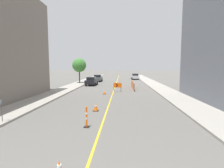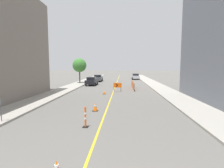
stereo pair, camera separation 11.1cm
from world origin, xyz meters
name	(u,v)px [view 2 (the right image)]	position (x,y,z in m)	size (l,w,h in m)	color
lane_stripe	(116,84)	(0.00, 34.67, 0.00)	(0.12, 69.34, 0.01)	gold
sidewalk_left	(80,83)	(-7.50, 34.67, 0.08)	(3.08, 69.34, 0.15)	#9E998E
sidewalk_right	(153,84)	(7.50, 34.67, 0.08)	(3.08, 69.34, 0.15)	#9E998E
traffic_cone_nearest	(57,168)	(-0.83, 4.22, 0.27)	(0.34, 0.34, 0.54)	black
traffic_cone_second	(95,107)	(-0.88, 12.67, 0.34)	(0.44, 0.44, 0.68)	black
traffic_cone_third	(104,92)	(-1.06, 21.28, 0.24)	(0.42, 0.42, 0.48)	black
delineator_post_front	(85,118)	(-0.86, 8.86, 0.54)	(0.33, 0.33, 1.25)	black
arrow_barricade_primary	(117,86)	(0.59, 23.57, 0.87)	(1.17, 0.16, 1.24)	#EF560C
safety_mesh_fence	(133,85)	(2.97, 27.12, 0.57)	(0.09, 6.78, 1.13)	#EF560C
parked_car_curb_near	(92,81)	(-4.56, 31.69, 0.80)	(1.94, 4.34, 1.59)	black
parked_car_curb_mid	(98,78)	(-4.53, 39.98, 0.80)	(1.94, 4.32, 1.59)	#474C51
parked_car_curb_far	(135,76)	(4.78, 46.94, 0.80)	(2.05, 4.40, 1.59)	#B7B7BC
parking_meter_near_curb	(1,106)	(-6.31, 9.17, 1.13)	(0.12, 0.11, 1.39)	#4C4C51
street_tree_left_near	(80,65)	(-7.65, 34.79, 3.79)	(2.85, 2.85, 5.08)	#4C3823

